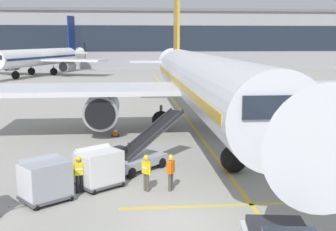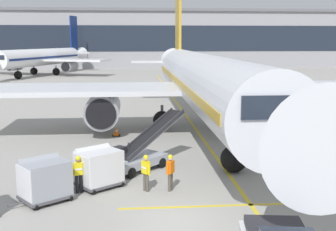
{
  "view_description": "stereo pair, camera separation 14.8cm",
  "coord_description": "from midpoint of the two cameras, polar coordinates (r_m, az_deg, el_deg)",
  "views": [
    {
      "loc": [
        -1.76,
        -15.67,
        6.95
      ],
      "look_at": [
        0.23,
        6.23,
        3.12
      ],
      "focal_mm": 46.44,
      "sensor_mm": 36.0,
      "label": 1
    },
    {
      "loc": [
        -1.61,
        -15.68,
        6.95
      ],
      "look_at": [
        0.23,
        6.23,
        3.12
      ],
      "focal_mm": 46.44,
      "sensor_mm": 36.0,
      "label": 2
    }
  ],
  "objects": [
    {
      "name": "ground_crew_by_carts",
      "position": [
        20.28,
        0.53,
        -7.18
      ],
      "size": [
        0.41,
        0.49,
        1.74
      ],
      "color": "#514C42",
      "rests_on": "ground"
    },
    {
      "name": "parked_airplane",
      "position": [
        33.2,
        4.65,
        4.44
      ],
      "size": [
        33.03,
        43.53,
        14.65
      ],
      "color": "silver",
      "rests_on": "ground"
    },
    {
      "name": "terminal_building",
      "position": [
        118.37,
        -4.58,
        10.01
      ],
      "size": [
        124.86,
        20.91,
        14.61
      ],
      "color": "#939399",
      "rests_on": "ground"
    },
    {
      "name": "baggage_cart_lead",
      "position": [
        21.06,
        -8.93,
        -6.64
      ],
      "size": [
        2.66,
        2.48,
        1.91
      ],
      "color": "#515156",
      "rests_on": "ground"
    },
    {
      "name": "belt_loader",
      "position": [
        23.7,
        -3.54,
        -5.02
      ],
      "size": [
        4.64,
        4.66,
        2.96
      ],
      "color": "#A3A8B2",
      "rests_on": "ground"
    },
    {
      "name": "ground_plane",
      "position": [
        17.23,
        1.26,
        -13.9
      ],
      "size": [
        600.0,
        600.0,
        0.0
      ],
      "primitive_type": "plane",
      "color": "#9E9B93"
    },
    {
      "name": "distant_airplane",
      "position": [
        89.88,
        -16.11,
        7.3
      ],
      "size": [
        26.98,
        34.33,
        12.26
      ],
      "color": "white",
      "rests_on": "ground"
    },
    {
      "name": "apron_guidance_line_lead_in",
      "position": [
        32.99,
        4.16,
        -2.29
      ],
      "size": [
        0.2,
        110.0,
        0.01
      ],
      "color": "yellow",
      "rests_on": "ground"
    },
    {
      "name": "baggage_cart_second",
      "position": [
        19.77,
        -15.72,
        -8.01
      ],
      "size": [
        2.66,
        2.48,
        1.91
      ],
      "color": "#515156",
      "rests_on": "ground"
    },
    {
      "name": "ground_crew_by_loader",
      "position": [
        20.25,
        -2.71,
        -7.21
      ],
      "size": [
        0.42,
        0.47,
        1.74
      ],
      "color": "#514C42",
      "rests_on": "ground"
    },
    {
      "name": "safety_cone_engine_keepout",
      "position": [
        32.08,
        -6.68,
        -2.1
      ],
      "size": [
        0.58,
        0.58,
        0.66
      ],
      "color": "black",
      "rests_on": "ground"
    },
    {
      "name": "apron_guidance_line_stop_bar",
      "position": [
        19.38,
        12.05,
        -11.34
      ],
      "size": [
        12.0,
        0.2,
        0.01
      ],
      "color": "yellow",
      "rests_on": "ground"
    },
    {
      "name": "ground_crew_marshaller",
      "position": [
        20.43,
        -11.48,
        -7.25
      ],
      "size": [
        0.55,
        0.34,
        1.74
      ],
      "color": "black",
      "rests_on": "ground"
    }
  ]
}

